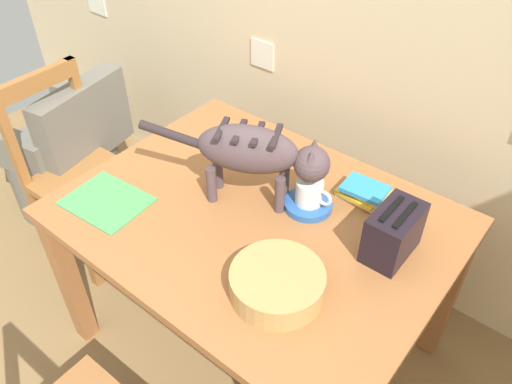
% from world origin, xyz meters
% --- Properties ---
extents(wall_rear, '(4.92, 0.11, 2.50)m').
position_xyz_m(wall_rear, '(0.00, 1.82, 1.25)').
color(wall_rear, beige).
rests_on(wall_rear, ground_plane).
extents(dining_table, '(1.31, 1.00, 0.75)m').
position_xyz_m(dining_table, '(0.13, 1.07, 0.66)').
color(dining_table, '#A16437').
rests_on(dining_table, ground_plane).
extents(cat, '(0.61, 0.33, 0.30)m').
position_xyz_m(cat, '(0.08, 1.13, 0.95)').
color(cat, '#524145').
rests_on(cat, dining_table).
extents(saucer_bowl, '(0.17, 0.17, 0.03)m').
position_xyz_m(saucer_bowl, '(0.25, 1.21, 0.76)').
color(saucer_bowl, '#2A5EAE').
rests_on(saucer_bowl, dining_table).
extents(coffee_mug, '(0.14, 0.10, 0.09)m').
position_xyz_m(coffee_mug, '(0.25, 1.21, 0.82)').
color(coffee_mug, white).
rests_on(coffee_mug, saucer_bowl).
extents(magazine, '(0.30, 0.25, 0.01)m').
position_xyz_m(magazine, '(-0.32, 0.78, 0.75)').
color(magazine, '#4DA258').
rests_on(magazine, dining_table).
extents(book_stack, '(0.18, 0.13, 0.06)m').
position_xyz_m(book_stack, '(0.37, 1.37, 0.78)').
color(book_stack, silver).
rests_on(book_stack, dining_table).
extents(wicker_basket, '(0.28, 0.28, 0.08)m').
position_xyz_m(wicker_basket, '(0.39, 0.84, 0.79)').
color(wicker_basket, tan).
rests_on(wicker_basket, dining_table).
extents(toaster, '(0.12, 0.20, 0.18)m').
position_xyz_m(toaster, '(0.57, 1.20, 0.83)').
color(toaster, black).
rests_on(toaster, dining_table).
extents(wooden_chair_far, '(0.43, 0.43, 0.93)m').
position_xyz_m(wooden_chair_far, '(-0.91, 1.01, 0.45)').
color(wooden_chair_far, '#9C6534').
rests_on(wooden_chair_far, ground_plane).
extents(wicker_armchair, '(0.65, 0.67, 0.78)m').
position_xyz_m(wicker_armchair, '(-1.28, 1.15, 0.27)').
color(wicker_armchair, slate).
rests_on(wicker_armchair, ground_plane).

